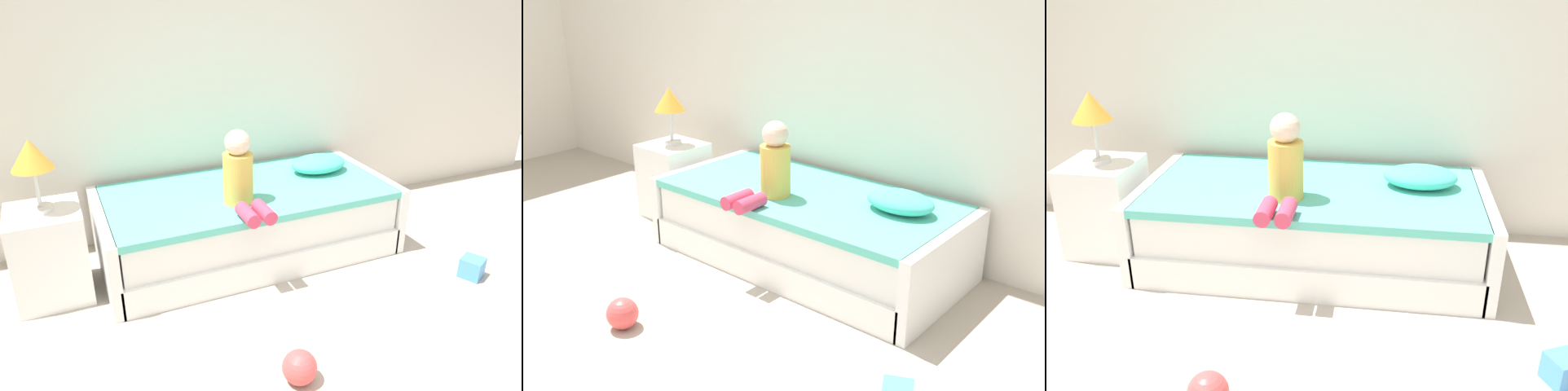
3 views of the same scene
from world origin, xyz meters
TOP-DOWN VIEW (x-y plane):
  - wall_rear at (0.00, 2.60)m, footprint 7.20×0.10m
  - bed at (0.22, 2.00)m, footprint 2.11×1.00m
  - nightstand at (-1.13, 1.96)m, footprint 0.44×0.44m
  - table_lamp at (-1.13, 1.96)m, footprint 0.24×0.24m
  - child_figure at (0.08, 1.77)m, footprint 0.20×0.51m
  - pillow at (0.86, 2.10)m, footprint 0.44×0.30m
  - toy_ball at (-0.05, 0.66)m, footprint 0.18×0.18m

SIDE VIEW (x-z plane):
  - toy_ball at x=-0.05m, z-range 0.00..0.18m
  - bed at x=0.22m, z-range 0.00..0.50m
  - nightstand at x=-1.13m, z-range 0.00..0.60m
  - pillow at x=0.86m, z-range 0.50..0.63m
  - child_figure at x=0.08m, z-range 0.45..0.96m
  - table_lamp at x=-1.13m, z-range 0.71..1.16m
  - wall_rear at x=0.00m, z-range 0.00..2.90m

